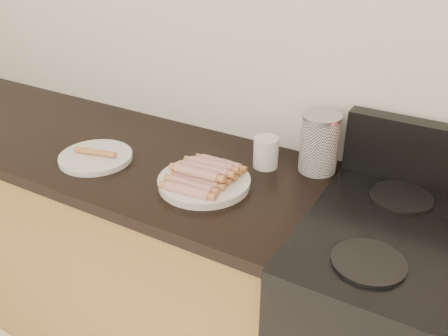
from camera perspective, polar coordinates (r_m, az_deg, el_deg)
The scene contains 11 objects.
wall_back at distance 1.72m, azimuth 2.36°, elevation 15.67°, with size 4.00×0.04×2.60m, color silver.
cabinet_base at distance 2.27m, azimuth -17.89°, elevation -6.50°, with size 2.20×0.59×0.86m, color olive.
counter_slab at distance 2.05m, azimuth -19.75°, elevation 3.82°, with size 2.20×0.62×0.04m, color black.
burner_near_left at distance 1.27m, azimuth 16.20°, elevation -10.30°, with size 0.18×0.18×0.01m, color black.
burner_far_left at distance 1.55m, azimuth 19.61°, elevation -3.13°, with size 0.18×0.18×0.01m, color black.
main_plate at distance 1.54m, azimuth -2.28°, elevation -1.71°, with size 0.28×0.28×0.02m, color white.
side_plate at distance 1.74m, azimuth -14.45°, elevation 1.20°, with size 0.25×0.25×0.02m, color white.
hotdog_pile at distance 1.52m, azimuth -2.31°, elevation -0.67°, with size 0.14×0.23×0.06m.
plain_sausages at distance 1.73m, azimuth -14.53°, elevation 1.77°, with size 0.14×0.05×0.02m.
canister at distance 1.61m, azimuth 10.84°, elevation 2.83°, with size 0.13×0.13×0.19m.
mug at distance 1.63m, azimuth 4.81°, elevation 1.80°, with size 0.08×0.08×0.10m, color silver.
Camera 1 is at (0.78, 0.52, 1.69)m, focal length 40.00 mm.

